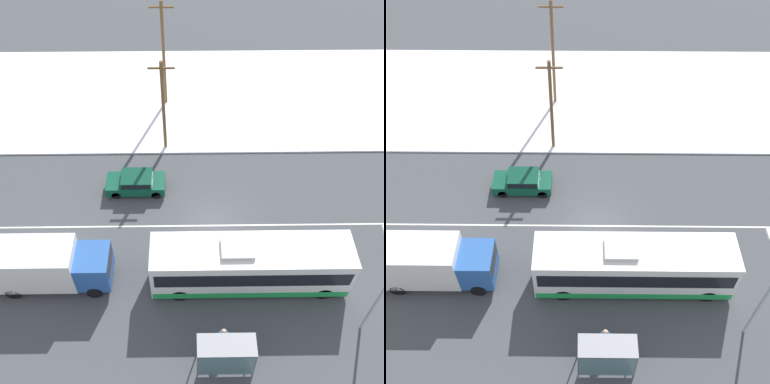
{
  "view_description": "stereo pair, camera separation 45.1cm",
  "coord_description": "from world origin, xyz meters",
  "views": [
    {
      "loc": [
        -1.63,
        -17.93,
        23.4
      ],
      "look_at": [
        -1.38,
        1.72,
        1.4
      ],
      "focal_mm": 42.0,
      "sensor_mm": 36.0,
      "label": 1
    },
    {
      "loc": [
        -1.18,
        -17.93,
        23.4
      ],
      "look_at": [
        -1.38,
        1.72,
        1.4
      ],
      "focal_mm": 42.0,
      "sensor_mm": 36.0,
      "label": 2
    }
  ],
  "objects": [
    {
      "name": "ground_plane",
      "position": [
        0.0,
        0.0,
        0.0
      ],
      "size": [
        120.0,
        120.0,
        0.0
      ],
      "primitive_type": "plane",
      "color": "#424449"
    },
    {
      "name": "snow_lot",
      "position": [
        0.0,
        14.03,
        0.06
      ],
      "size": [
        80.0,
        14.32,
        0.12
      ],
      "color": "white",
      "rests_on": "ground_plane"
    },
    {
      "name": "lane_marking_center",
      "position": [
        0.0,
        0.0,
        0.0
      ],
      "size": [
        60.0,
        0.12,
        0.0
      ],
      "color": "silver",
      "rests_on": "ground_plane"
    },
    {
      "name": "city_bus",
      "position": [
        1.84,
        -4.14,
        1.69
      ],
      "size": [
        11.2,
        2.57,
        3.46
      ],
      "color": "white",
      "rests_on": "ground_plane"
    },
    {
      "name": "box_truck",
      "position": [
        -9.83,
        -4.01,
        1.76
      ],
      "size": [
        7.18,
        2.3,
        3.2
      ],
      "color": "silver",
      "rests_on": "ground_plane"
    },
    {
      "name": "sedan_car",
      "position": [
        -5.21,
        3.27,
        0.75
      ],
      "size": [
        4.04,
        1.8,
        1.36
      ],
      "rotation": [
        0.0,
        0.0,
        3.14
      ],
      "color": "#0F4733",
      "rests_on": "ground_plane"
    },
    {
      "name": "pedestrian_at_stop",
      "position": [
        0.11,
        -8.06,
        1.1
      ],
      "size": [
        0.65,
        0.29,
        1.8
      ],
      "color": "#23232D",
      "rests_on": "ground_plane"
    },
    {
      "name": "bus_shelter",
      "position": [
        0.17,
        -9.34,
        1.68
      ],
      "size": [
        2.9,
        1.2,
        2.4
      ],
      "color": "gray",
      "rests_on": "ground_plane"
    },
    {
      "name": "streetlamp",
      "position": [
        7.77,
        -6.72,
        4.18
      ],
      "size": [
        0.36,
        2.24,
        6.58
      ],
      "color": "#9EA3A8",
      "rests_on": "ground_plane"
    },
    {
      "name": "utility_pole_roadside",
      "position": [
        -3.32,
        7.59,
        3.93
      ],
      "size": [
        1.8,
        0.24,
        7.49
      ],
      "color": "brown",
      "rests_on": "ground_plane"
    },
    {
      "name": "utility_pole_snowlot",
      "position": [
        -3.43,
        13.21,
        4.62
      ],
      "size": [
        1.8,
        0.24,
        8.86
      ],
      "color": "brown",
      "rests_on": "ground_plane"
    }
  ]
}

